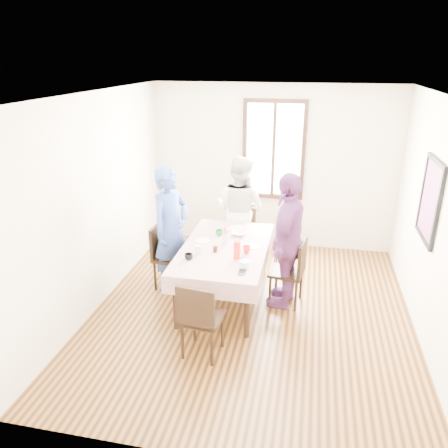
{
  "coord_description": "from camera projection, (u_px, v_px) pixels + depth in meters",
  "views": [
    {
      "loc": [
        0.63,
        -4.76,
        3.1
      ],
      "look_at": [
        -0.41,
        0.22,
        1.1
      ],
      "focal_mm": 34.64,
      "sensor_mm": 36.0,
      "label": 1
    }
  ],
  "objects": [
    {
      "name": "flower_bunch",
      "position": [
        225.0,
        231.0,
        5.65
      ],
      "size": [
        0.09,
        0.09,
        0.1
      ],
      "primitive_type": null,
      "color": "yellow",
      "rests_on": "flower_vase"
    },
    {
      "name": "plate_right",
      "position": [
        253.0,
        246.0,
        5.65
      ],
      "size": [
        0.2,
        0.2,
        0.01
      ],
      "primitive_type": "cylinder",
      "color": "white",
      "rests_on": "tablecloth"
    },
    {
      "name": "mug_flag",
      "position": [
        247.0,
        249.0,
        5.44
      ],
      "size": [
        0.13,
        0.13,
        0.09
      ],
      "primitive_type": "imported",
      "rotation": [
        0.0,
        0.0,
        0.41
      ],
      "color": "red",
      "rests_on": "tablecloth"
    },
    {
      "name": "chair_right",
      "position": [
        287.0,
        272.0,
        5.64
      ],
      "size": [
        0.48,
        0.48,
        0.91
      ],
      "primitive_type": "cube",
      "rotation": [
        0.0,
        0.0,
        1.42
      ],
      "color": "black",
      "rests_on": "ground"
    },
    {
      "name": "dining_table",
      "position": [
        225.0,
        273.0,
        5.78
      ],
      "size": [
        0.98,
        1.74,
        0.75
      ],
      "primitive_type": "cube",
      "color": "black",
      "rests_on": "ground"
    },
    {
      "name": "ground",
      "position": [
        251.0,
        311.0,
        5.59
      ],
      "size": [
        4.5,
        4.5,
        0.0
      ],
      "primitive_type": "plane",
      "color": "black",
      "rests_on": "ground"
    },
    {
      "name": "plate_left",
      "position": [
        202.0,
        241.0,
        5.79
      ],
      "size": [
        0.2,
        0.2,
        0.01
      ],
      "primitive_type": "cylinder",
      "color": "white",
      "rests_on": "tablecloth"
    },
    {
      "name": "butter_tub",
      "position": [
        244.0,
        264.0,
        5.09
      ],
      "size": [
        0.12,
        0.12,
        0.06
      ],
      "primitive_type": "cylinder",
      "color": "white",
      "rests_on": "tablecloth"
    },
    {
      "name": "back_wall",
      "position": [
        273.0,
        168.0,
        7.15
      ],
      "size": [
        4.0,
        0.0,
        4.0
      ],
      "primitive_type": "plane",
      "rotation": [
        1.57,
        0.0,
        0.0
      ],
      "color": "beige",
      "rests_on": "ground"
    },
    {
      "name": "chair_near",
      "position": [
        202.0,
        318.0,
        4.66
      ],
      "size": [
        0.47,
        0.47,
        0.91
      ],
      "primitive_type": "cube",
      "rotation": [
        0.0,
        0.0,
        -0.13
      ],
      "color": "black",
      "rests_on": "ground"
    },
    {
      "name": "right_wall",
      "position": [
        435.0,
        226.0,
        4.72
      ],
      "size": [
        0.0,
        4.5,
        4.5
      ],
      "primitive_type": "plane",
      "rotation": [
        1.57,
        0.0,
        -1.57
      ],
      "color": "beige",
      "rests_on": "ground"
    },
    {
      "name": "person_left",
      "position": [
        170.0,
        229.0,
        5.89
      ],
      "size": [
        0.64,
        0.75,
        1.75
      ],
      "primitive_type": "imported",
      "rotation": [
        0.0,
        0.0,
        1.15
      ],
      "color": "#324C99",
      "rests_on": "ground"
    },
    {
      "name": "mug_black",
      "position": [
        189.0,
        257.0,
        5.26
      ],
      "size": [
        0.12,
        0.12,
        0.08
      ],
      "primitive_type": "imported",
      "rotation": [
        0.0,
        0.0,
        -0.25
      ],
      "color": "black",
      "rests_on": "tablecloth"
    },
    {
      "name": "plate_far",
      "position": [
        235.0,
        228.0,
        6.23
      ],
      "size": [
        0.2,
        0.2,
        0.01
      ],
      "primitive_type": "cylinder",
      "color": "white",
      "rests_on": "tablecloth"
    },
    {
      "name": "butter_lid",
      "position": [
        244.0,
        262.0,
        5.08
      ],
      "size": [
        0.12,
        0.12,
        0.01
      ],
      "primitive_type": "cylinder",
      "color": "blue",
      "rests_on": "butter_tub"
    },
    {
      "name": "flower_vase",
      "position": [
        225.0,
        239.0,
        5.7
      ],
      "size": [
        0.07,
        0.07,
        0.13
      ],
      "primitive_type": "cylinder",
      "color": "silver",
      "rests_on": "tablecloth"
    },
    {
      "name": "person_far",
      "position": [
        240.0,
        211.0,
        6.67
      ],
      "size": [
        1.01,
        0.9,
        1.71
      ],
      "primitive_type": "imported",
      "rotation": [
        0.0,
        0.0,
        2.77
      ],
      "color": "silver",
      "rests_on": "ground"
    },
    {
      "name": "window_pane",
      "position": [
        274.0,
        150.0,
        7.03
      ],
      "size": [
        0.9,
        0.02,
        1.5
      ],
      "primitive_type": "cube",
      "color": "white",
      "rests_on": "back_wall"
    },
    {
      "name": "person_right",
      "position": [
        287.0,
        241.0,
        5.48
      ],
      "size": [
        0.63,
        1.11,
        1.79
      ],
      "primitive_type": "imported",
      "rotation": [
        0.0,
        0.0,
        -1.76
      ],
      "color": "#632F65",
      "rests_on": "ground"
    },
    {
      "name": "art_poster",
      "position": [
        430.0,
        200.0,
        4.92
      ],
      "size": [
        0.04,
        0.76,
        0.96
      ],
      "primitive_type": "cube",
      "color": "red",
      "rests_on": "right_wall"
    },
    {
      "name": "drinking_glass",
      "position": [
        198.0,
        250.0,
        5.41
      ],
      "size": [
        0.08,
        0.08,
        0.11
      ],
      "primitive_type": "cylinder",
      "color": "silver",
      "rests_on": "tablecloth"
    },
    {
      "name": "smartphone",
      "position": [
        242.0,
        272.0,
        4.96
      ],
      "size": [
        0.08,
        0.16,
        0.01
      ],
      "primitive_type": "cube",
      "color": "black",
      "rests_on": "tablecloth"
    },
    {
      "name": "chair_far",
      "position": [
        240.0,
        234.0,
        6.84
      ],
      "size": [
        0.44,
        0.44,
        0.91
      ],
      "primitive_type": "cube",
      "rotation": [
        0.0,
        0.0,
        3.09
      ],
      "color": "black",
      "rests_on": "ground"
    },
    {
      "name": "chair_left",
      "position": [
        170.0,
        257.0,
        6.05
      ],
      "size": [
        0.44,
        0.44,
        0.91
      ],
      "primitive_type": "cube",
      "rotation": [
        0.0,
        0.0,
        -1.63
      ],
      "color": "black",
      "rests_on": "ground"
    },
    {
      "name": "window_frame",
      "position": [
        274.0,
        150.0,
        7.02
      ],
      "size": [
        1.02,
        0.06,
        1.62
      ],
      "primitive_type": "cube",
      "color": "black",
      "rests_on": "back_wall"
    },
    {
      "name": "jam_jar",
      "position": [
        215.0,
        249.0,
        5.47
      ],
      "size": [
        0.06,
        0.06,
        0.08
      ],
      "primitive_type": "cylinder",
      "color": "black",
      "rests_on": "tablecloth"
    },
    {
      "name": "juice_carton",
      "position": [
        237.0,
        250.0,
        5.27
      ],
      "size": [
        0.07,
        0.07,
        0.23
      ],
      "primitive_type": "cube",
      "color": "red",
      "rests_on": "tablecloth"
    },
    {
      "name": "tablecloth",
      "position": [
        225.0,
        247.0,
        5.64
      ],
      "size": [
        1.1,
        1.86,
        0.01
      ],
      "primitive_type": "cube",
      "color": "#540A17",
      "rests_on": "dining_table"
    },
    {
      "name": "mug_green",
      "position": [
        219.0,
        233.0,
        5.98
      ],
      "size": [
        0.12,
        0.12,
        0.08
      ],
      "primitive_type": "imported",
      "rotation": [
        0.0,
        0.0,
        -0.32
      ],
      "color": "#0C7226",
      "rests_on": "tablecloth"
    },
    {
      "name": "serving_bowl",
      "position": [
        239.0,
        234.0,
        5.99
      ],
      "size": [
        0.24,
        0.24,
        0.05
      ],
      "primitive_type": "imported",
      "rotation": [
        0.0,
        0.0,
        -0.23
      ],
      "color": "white",
      "rests_on": "tablecloth"
    }
  ]
}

